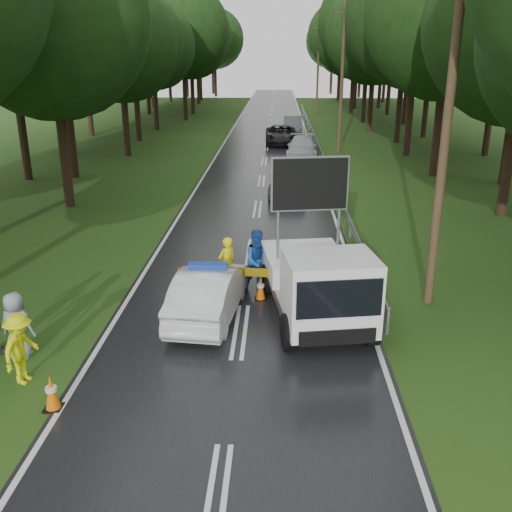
{
  "coord_description": "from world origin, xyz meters",
  "views": [
    {
      "loc": [
        0.91,
        -12.99,
        6.68
      ],
      "look_at": [
        0.32,
        2.06,
        1.3
      ],
      "focal_mm": 40.0,
      "sensor_mm": 36.0,
      "label": 1
    }
  ],
  "objects_px": {
    "police_sedan": "(209,293)",
    "civilian": "(259,261)",
    "work_truck": "(318,282)",
    "queue_car_second": "(302,148)",
    "barrier": "(255,277)",
    "officer": "(227,264)",
    "queue_car_third": "(281,135)",
    "queue_car_first": "(290,179)",
    "queue_car_fourth": "(293,125)"
  },
  "relations": [
    {
      "from": "barrier",
      "to": "officer",
      "type": "bearing_deg",
      "value": 140.68
    },
    {
      "from": "work_truck",
      "to": "queue_car_second",
      "type": "xyz_separation_m",
      "value": [
        0.53,
        24.73,
        -0.4
      ]
    },
    {
      "from": "police_sedan",
      "to": "queue_car_fourth",
      "type": "bearing_deg",
      "value": -88.62
    },
    {
      "from": "officer",
      "to": "work_truck",
      "type": "bearing_deg",
      "value": 98.05
    },
    {
      "from": "work_truck",
      "to": "queue_car_second",
      "type": "height_order",
      "value": "work_truck"
    },
    {
      "from": "queue_car_first",
      "to": "queue_car_third",
      "type": "height_order",
      "value": "queue_car_first"
    },
    {
      "from": "barrier",
      "to": "queue_car_second",
      "type": "bearing_deg",
      "value": 90.1
    },
    {
      "from": "work_truck",
      "to": "queue_car_third",
      "type": "relative_size",
      "value": 1.04
    },
    {
      "from": "officer",
      "to": "queue_car_second",
      "type": "height_order",
      "value": "officer"
    },
    {
      "from": "queue_car_first",
      "to": "barrier",
      "type": "bearing_deg",
      "value": -88.72
    },
    {
      "from": "police_sedan",
      "to": "work_truck",
      "type": "height_order",
      "value": "work_truck"
    },
    {
      "from": "queue_car_second",
      "to": "queue_car_fourth",
      "type": "bearing_deg",
      "value": 95.13
    },
    {
      "from": "barrier",
      "to": "civilian",
      "type": "bearing_deg",
      "value": 91.63
    },
    {
      "from": "queue_car_fourth",
      "to": "police_sedan",
      "type": "bearing_deg",
      "value": -94.58
    },
    {
      "from": "queue_car_third",
      "to": "queue_car_second",
      "type": "bearing_deg",
      "value": -78.6
    },
    {
      "from": "barrier",
      "to": "civilian",
      "type": "distance_m",
      "value": 0.92
    },
    {
      "from": "queue_car_first",
      "to": "queue_car_third",
      "type": "distance_m",
      "value": 16.43
    },
    {
      "from": "police_sedan",
      "to": "civilian",
      "type": "height_order",
      "value": "civilian"
    },
    {
      "from": "officer",
      "to": "queue_car_first",
      "type": "distance_m",
      "value": 12.53
    },
    {
      "from": "civilian",
      "to": "queue_car_third",
      "type": "bearing_deg",
      "value": 63.72
    },
    {
      "from": "police_sedan",
      "to": "queue_car_third",
      "type": "bearing_deg",
      "value": -87.71
    },
    {
      "from": "officer",
      "to": "civilian",
      "type": "height_order",
      "value": "civilian"
    },
    {
      "from": "barrier",
      "to": "queue_car_first",
      "type": "relative_size",
      "value": 0.54
    },
    {
      "from": "police_sedan",
      "to": "officer",
      "type": "bearing_deg",
      "value": -93.95
    },
    {
      "from": "police_sedan",
      "to": "work_truck",
      "type": "distance_m",
      "value": 2.89
    },
    {
      "from": "officer",
      "to": "queue_car_third",
      "type": "height_order",
      "value": "officer"
    },
    {
      "from": "work_truck",
      "to": "civilian",
      "type": "relative_size",
      "value": 2.9
    },
    {
      "from": "barrier",
      "to": "queue_car_fourth",
      "type": "relative_size",
      "value": 0.55
    },
    {
      "from": "barrier",
      "to": "police_sedan",
      "type": "bearing_deg",
      "value": -135.41
    },
    {
      "from": "queue_car_third",
      "to": "queue_car_fourth",
      "type": "bearing_deg",
      "value": 79.4
    },
    {
      "from": "queue_car_third",
      "to": "civilian",
      "type": "bearing_deg",
      "value": -93.05
    },
    {
      "from": "queue_car_second",
      "to": "queue_car_third",
      "type": "xyz_separation_m",
      "value": [
        -1.38,
        6.0,
        0.02
      ]
    },
    {
      "from": "police_sedan",
      "to": "officer",
      "type": "height_order",
      "value": "officer"
    },
    {
      "from": "barrier",
      "to": "queue_car_first",
      "type": "bearing_deg",
      "value": 90.16
    },
    {
      "from": "police_sedan",
      "to": "queue_car_third",
      "type": "distance_m",
      "value": 30.68
    },
    {
      "from": "civilian",
      "to": "queue_car_first",
      "type": "distance_m",
      "value": 12.37
    },
    {
      "from": "officer",
      "to": "queue_car_second",
      "type": "bearing_deg",
      "value": -142.01
    },
    {
      "from": "queue_car_third",
      "to": "queue_car_first",
      "type": "bearing_deg",
      "value": -90.15
    },
    {
      "from": "civilian",
      "to": "queue_car_first",
      "type": "height_order",
      "value": "civilian"
    },
    {
      "from": "queue_car_first",
      "to": "queue_car_fourth",
      "type": "height_order",
      "value": "queue_car_first"
    },
    {
      "from": "work_truck",
      "to": "civilian",
      "type": "xyz_separation_m",
      "value": [
        -1.61,
        2.0,
        -0.17
      ]
    },
    {
      "from": "queue_car_first",
      "to": "queue_car_second",
      "type": "height_order",
      "value": "queue_car_first"
    },
    {
      "from": "work_truck",
      "to": "queue_car_first",
      "type": "relative_size",
      "value": 1.18
    },
    {
      "from": "queue_car_fourth",
      "to": "barrier",
      "type": "bearing_deg",
      "value": -92.81
    },
    {
      "from": "barrier",
      "to": "queue_car_fourth",
      "type": "bearing_deg",
      "value": 92.51
    },
    {
      "from": "work_truck",
      "to": "queue_car_third",
      "type": "height_order",
      "value": "work_truck"
    },
    {
      "from": "queue_car_fourth",
      "to": "civilian",
      "type": "bearing_deg",
      "value": -92.79
    },
    {
      "from": "barrier",
      "to": "queue_car_first",
      "type": "distance_m",
      "value": 13.28
    },
    {
      "from": "barrier",
      "to": "work_truck",
      "type": "bearing_deg",
      "value": -27.83
    },
    {
      "from": "police_sedan",
      "to": "barrier",
      "type": "distance_m",
      "value": 1.54
    }
  ]
}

